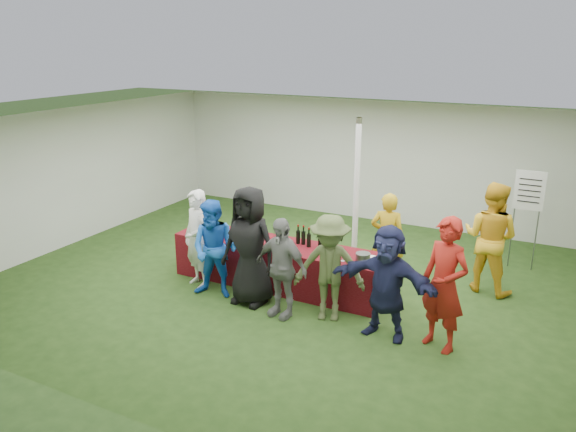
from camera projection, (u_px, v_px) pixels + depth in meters
The scene contains 18 objects.
ground at pixel (300, 285), 9.47m from camera, with size 60.00×60.00×0.00m, color #284719.
tent at pixel (356, 194), 9.86m from camera, with size 10.00×10.00×10.00m.
serving_table at pixel (277, 264), 9.34m from camera, with size 3.60×0.80×0.75m, color maroon.
wine_bottles at pixel (315, 240), 9.04m from camera, with size 0.70×0.15×0.32m.
wine_glasses at pixel (243, 237), 9.19m from camera, with size 2.75×0.12×0.16m.
water_bottle at pixel (286, 237), 9.22m from camera, with size 0.07×0.07×0.23m.
bar_towel at pixel (371, 258), 8.57m from camera, with size 0.25×0.18×0.03m, color white.
dump_bucket at pixel (363, 259), 8.33m from camera, with size 0.22×0.22×0.18m, color slate.
wine_list_sign at pixel (528, 198), 9.77m from camera, with size 0.50×0.03×1.80m.
staff_pourer at pixel (387, 239), 9.34m from camera, with size 0.57×0.38×1.58m, color gold.
staff_back at pixel (490, 238), 9.01m from camera, with size 0.89×0.69×1.83m, color gold.
customer_0 at pixel (197, 239), 9.20m from camera, with size 0.60×0.40×1.65m, color white.
customer_1 at pixel (215, 249), 8.83m from camera, with size 0.77×0.60×1.59m, color blue.
customer_2 at pixel (250, 246), 8.58m from camera, with size 0.92×0.60×1.87m, color black.
customer_3 at pixel (281, 268), 8.21m from camera, with size 0.90×0.37×1.53m, color slate.
customer_4 at pixel (329, 268), 8.09m from camera, with size 1.04×0.60×1.61m, color #49572E.
customer_5 at pixel (387, 282), 7.61m from camera, with size 1.50×0.48×1.62m, color #1C2044.
customer_6 at pixel (444, 285), 7.29m from camera, with size 0.67×0.44×1.82m, color maroon.
Camera 1 is at (3.78, -7.81, 3.96)m, focal length 35.00 mm.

